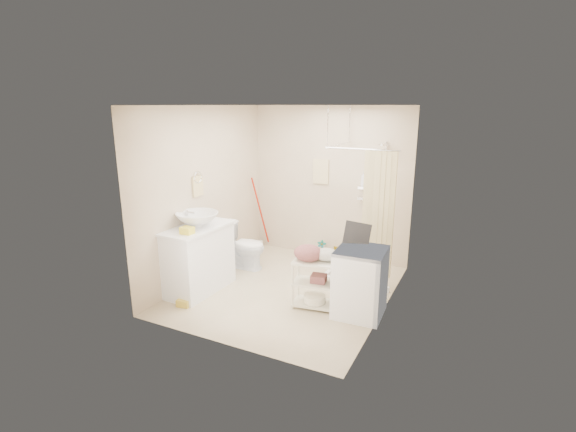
{
  "coord_description": "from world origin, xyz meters",
  "views": [
    {
      "loc": [
        2.48,
        -5.01,
        2.61
      ],
      "look_at": [
        -0.12,
        0.25,
        1.04
      ],
      "focal_mm": 26.0,
      "sensor_mm": 36.0,
      "label": 1
    }
  ],
  "objects_px": {
    "washing_machine": "(360,282)",
    "vanity": "(198,259)",
    "toilet": "(243,245)",
    "laundry_rack": "(315,279)"
  },
  "relations": [
    {
      "from": "vanity",
      "to": "toilet",
      "type": "height_order",
      "value": "vanity"
    },
    {
      "from": "vanity",
      "to": "laundry_rack",
      "type": "relative_size",
      "value": 1.39
    },
    {
      "from": "vanity",
      "to": "washing_machine",
      "type": "xyz_separation_m",
      "value": [
        2.3,
        0.33,
        -0.04
      ]
    },
    {
      "from": "laundry_rack",
      "to": "vanity",
      "type": "bearing_deg",
      "value": 179.01
    },
    {
      "from": "vanity",
      "to": "toilet",
      "type": "bearing_deg",
      "value": 84.89
    },
    {
      "from": "vanity",
      "to": "laundry_rack",
      "type": "xyz_separation_m",
      "value": [
        1.71,
        0.25,
        -0.09
      ]
    },
    {
      "from": "laundry_rack",
      "to": "washing_machine",
      "type": "bearing_deg",
      "value": -2.02
    },
    {
      "from": "washing_machine",
      "to": "vanity",
      "type": "bearing_deg",
      "value": -174.86
    },
    {
      "from": "washing_machine",
      "to": "toilet",
      "type": "bearing_deg",
      "value": 159.26
    },
    {
      "from": "vanity",
      "to": "laundry_rack",
      "type": "bearing_deg",
      "value": 9.9
    }
  ]
}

